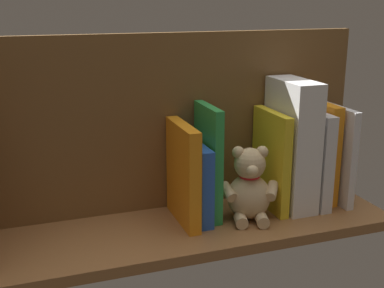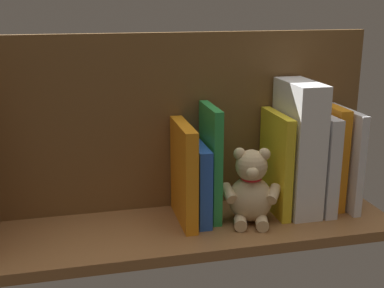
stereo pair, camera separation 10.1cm
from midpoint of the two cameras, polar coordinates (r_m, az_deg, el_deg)
ground_plane at (r=107.71cm, az=2.72°, el=-9.44°), size 84.54×25.83×2.20cm
shelf_back_panel at (r=110.57cm, az=1.34°, el=2.47°), size 84.54×1.50×38.46cm
book_0 at (r=118.93cm, az=19.05°, el=-1.54°), size 1.72×15.11×22.12cm
book_1 at (r=118.46cm, az=17.58°, el=-1.31°), size 2.69×12.47×22.77cm
book_2 at (r=115.92cm, az=16.49°, el=-1.91°), size 2.68×15.14×21.54cm
dictionary_thick_white at (r=112.48cm, az=14.36°, el=-0.41°), size 6.38×14.95×28.59cm
book_3 at (r=111.63cm, az=11.97°, el=-2.16°), size 2.02×14.50×21.98cm
teddy_bear at (r=106.76cm, az=9.35°, el=-5.13°), size 12.49×11.89×15.99cm
book_4 at (r=106.95cm, az=4.79°, el=-2.07°), size 1.87×12.65×24.08cm
book_5 at (r=106.73cm, az=3.40°, el=-4.27°), size 2.67×14.13×16.40cm
book_6 at (r=104.48cm, az=1.84°, el=-3.37°), size 2.55×15.53×20.97cm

